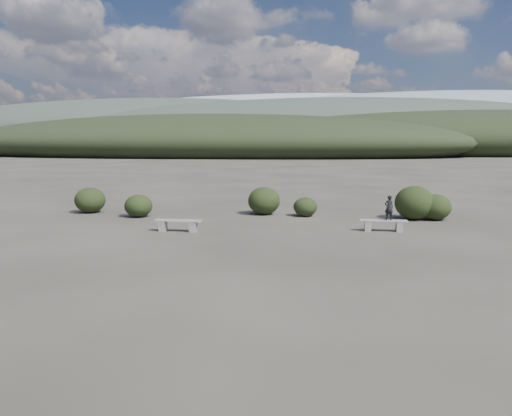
# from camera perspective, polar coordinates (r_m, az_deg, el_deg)

# --- Properties ---
(ground) EXTENTS (1200.00, 1200.00, 0.00)m
(ground) POSITION_cam_1_polar(r_m,az_deg,el_deg) (12.75, -2.02, -7.01)
(ground) COLOR #2F2B25
(ground) RESTS_ON ground
(bench_left) EXTENTS (1.70, 0.36, 0.42)m
(bench_left) POSITION_cam_1_polar(r_m,az_deg,el_deg) (18.08, -8.90, -1.88)
(bench_left) COLOR #65625E
(bench_left) RESTS_ON ground
(bench_right) EXTENTS (1.67, 0.38, 0.42)m
(bench_right) POSITION_cam_1_polar(r_m,az_deg,el_deg) (18.47, 14.37, -1.84)
(bench_right) COLOR #65625E
(bench_right) RESTS_ON ground
(seated_person) EXTENTS (0.37, 0.30, 0.89)m
(seated_person) POSITION_cam_1_polar(r_m,az_deg,el_deg) (18.40, 14.95, 0.03)
(seated_person) COLOR black
(seated_person) RESTS_ON bench_right
(shrub_a) EXTENTS (1.18, 1.18, 0.96)m
(shrub_a) POSITION_cam_1_polar(r_m,az_deg,el_deg) (21.81, -13.29, 0.24)
(shrub_a) COLOR black
(shrub_a) RESTS_ON ground
(shrub_b) EXTENTS (1.42, 1.42, 1.21)m
(shrub_b) POSITION_cam_1_polar(r_m,az_deg,el_deg) (21.97, 0.92, 0.83)
(shrub_b) COLOR black
(shrub_b) RESTS_ON ground
(shrub_c) EXTENTS (1.03, 1.03, 0.83)m
(shrub_c) POSITION_cam_1_polar(r_m,az_deg,el_deg) (21.54, 5.66, 0.14)
(shrub_c) COLOR black
(shrub_c) RESTS_ON ground
(shrub_d) EXTENTS (1.60, 1.60, 1.40)m
(shrub_d) POSITION_cam_1_polar(r_m,az_deg,el_deg) (21.54, 17.65, 0.58)
(shrub_d) COLOR black
(shrub_d) RESTS_ON ground
(shrub_e) EXTENTS (1.29, 1.29, 1.07)m
(shrub_e) POSITION_cam_1_polar(r_m,az_deg,el_deg) (21.71, 19.79, 0.10)
(shrub_e) COLOR black
(shrub_e) RESTS_ON ground
(shrub_f) EXTENTS (1.36, 1.36, 1.15)m
(shrub_f) POSITION_cam_1_polar(r_m,az_deg,el_deg) (23.71, -18.43, 0.86)
(shrub_f) COLOR black
(shrub_f) RESTS_ON ground
(mountain_ridges) EXTENTS (500.00, 400.00, 56.00)m
(mountain_ridges) POSITION_cam_1_polar(r_m,az_deg,el_deg) (351.39, 7.23, 8.90)
(mountain_ridges) COLOR black
(mountain_ridges) RESTS_ON ground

